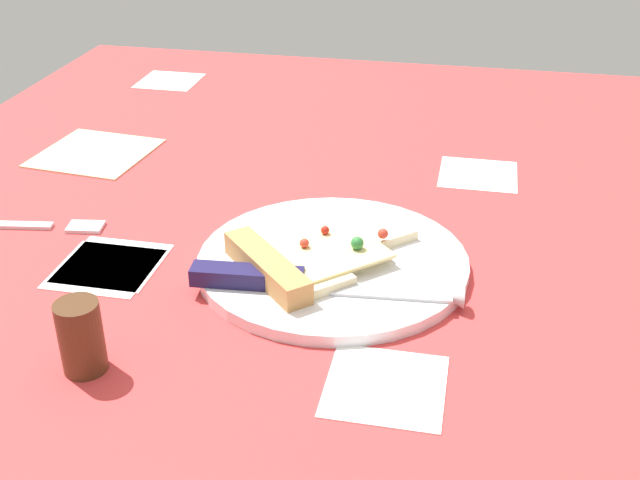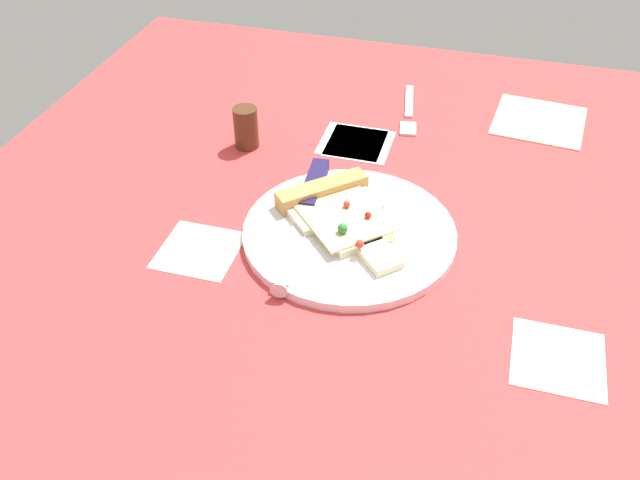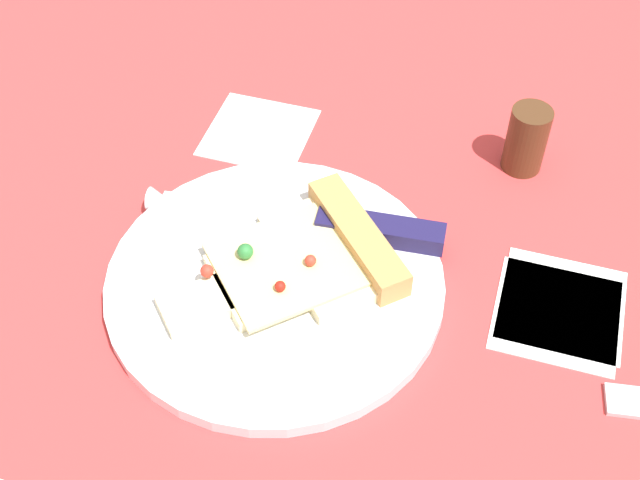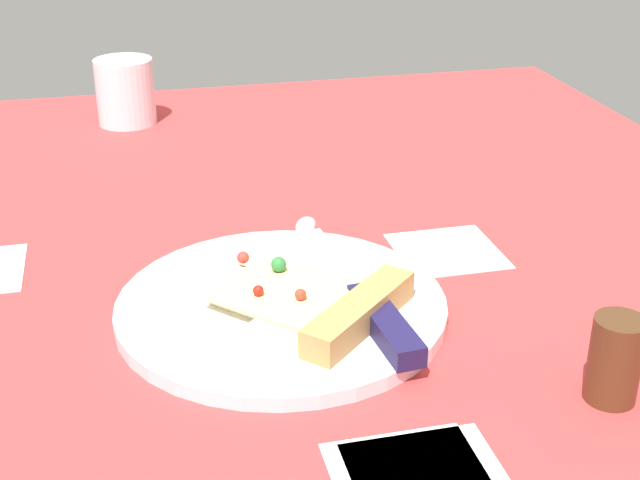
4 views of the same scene
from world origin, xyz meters
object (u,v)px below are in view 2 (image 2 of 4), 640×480
object	(u,v)px
fork	(409,111)
napkin	(539,120)
pepper_shaker	(246,128)
plate	(349,233)
knife	(306,208)
pizza_slice	(339,212)

from	to	relation	value
fork	napkin	world-z (taller)	fork
fork	pepper_shaker	bearing A→B (deg)	27.91
plate	pepper_shaker	size ratio (longest dim) A/B	4.24
pepper_shaker	napkin	xyz separation A→B (cm)	(-18.40, 40.06, -2.81)
knife	pepper_shaker	size ratio (longest dim) A/B	4.01
plate	fork	bearing A→B (deg)	176.84
knife	napkin	bearing A→B (deg)	-134.54
napkin	plate	bearing A→B (deg)	-31.64
pepper_shaker	knife	bearing A→B (deg)	42.98
pepper_shaker	fork	xyz separation A→B (cm)	(-15.43, 20.65, -2.61)
pizza_slice	fork	distance (cm)	29.71
pizza_slice	knife	size ratio (longest dim) A/B	0.75
plate	pepper_shaker	distance (cm)	24.84
plate	pizza_slice	bearing A→B (deg)	-136.47
plate	napkin	size ratio (longest dim) A/B	1.96
plate	knife	distance (cm)	6.34
plate	fork	xyz separation A→B (cm)	(-31.34, 1.73, -0.18)
pizza_slice	knife	bearing A→B (deg)	-44.33
pepper_shaker	fork	world-z (taller)	pepper_shaker
plate	pepper_shaker	bearing A→B (deg)	-130.07
pizza_slice	fork	size ratio (longest dim) A/B	1.17
pizza_slice	pepper_shaker	distance (cm)	22.17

